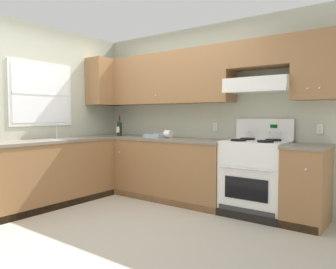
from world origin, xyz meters
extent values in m
plane|color=#B2AA99|center=(0.00, 0.00, 0.00)|extent=(7.04, 7.04, 0.00)
cube|color=#B7BAA3|center=(0.46, 1.62, 1.27)|extent=(4.68, 0.12, 2.55)
cube|color=olive|center=(-0.33, 1.38, 1.80)|extent=(2.31, 0.34, 0.76)
cube|color=olive|center=(1.89, 1.38, 1.80)|extent=(0.52, 0.34, 0.76)
cube|color=olive|center=(1.23, 1.38, 2.01)|extent=(0.80, 0.34, 0.34)
cube|color=white|center=(1.23, 1.34, 1.62)|extent=(0.80, 0.46, 0.17)
cube|color=white|center=(1.23, 1.12, 1.54)|extent=(0.80, 0.03, 0.04)
sphere|color=silver|center=(-0.33, 1.20, 1.54)|extent=(0.02, 0.02, 0.02)
sphere|color=silver|center=(1.83, 1.20, 1.54)|extent=(0.02, 0.02, 0.02)
sphere|color=silver|center=(1.95, 1.20, 1.54)|extent=(0.02, 0.02, 0.02)
cube|color=silver|center=(0.50, 1.55, 1.08)|extent=(0.08, 0.01, 0.12)
cube|color=silver|center=(0.50, 1.54, 1.10)|extent=(0.03, 0.00, 0.03)
cube|color=silver|center=(0.50, 1.54, 1.06)|extent=(0.03, 0.00, 0.03)
cube|color=silver|center=(1.89, 1.55, 1.08)|extent=(0.08, 0.01, 0.12)
cube|color=silver|center=(1.89, 1.54, 1.10)|extent=(0.03, 0.00, 0.03)
cube|color=silver|center=(1.89, 1.54, 1.06)|extent=(0.03, 0.00, 0.03)
cube|color=#B7BAA3|center=(-1.62, 0.10, 1.27)|extent=(0.12, 4.00, 2.55)
cube|color=white|center=(-1.57, 0.10, 1.55)|extent=(0.04, 1.00, 0.92)
cube|color=white|center=(-1.55, 0.10, 1.55)|extent=(0.01, 0.90, 0.82)
cube|color=white|center=(-1.54, 0.10, 1.55)|extent=(0.01, 0.90, 0.02)
cube|color=olive|center=(-1.38, 1.20, 1.80)|extent=(0.34, 0.64, 0.76)
cube|color=olive|center=(-0.34, 1.25, 0.44)|extent=(2.37, 0.61, 0.87)
cube|color=#756B5B|center=(-0.34, 1.25, 0.89)|extent=(2.40, 0.63, 0.04)
cube|color=olive|center=(1.83, 1.25, 0.44)|extent=(0.44, 0.61, 0.87)
cube|color=#756B5B|center=(1.83, 1.25, 0.89)|extent=(0.46, 0.63, 0.04)
cube|color=black|center=(0.26, 0.97, 0.04)|extent=(3.54, 0.06, 0.09)
sphere|color=silver|center=(-0.82, 0.93, 0.68)|extent=(0.03, 0.03, 0.03)
sphere|color=silver|center=(1.90, 0.93, 0.68)|extent=(0.03, 0.03, 0.03)
cube|color=olive|center=(-1.25, 0.00, 0.44)|extent=(0.61, 1.89, 0.87)
cube|color=#756B5B|center=(-1.25, 0.00, 0.89)|extent=(0.63, 1.91, 0.04)
cube|color=black|center=(-0.97, 0.00, 0.04)|extent=(0.06, 1.85, 0.09)
cube|color=#999B9E|center=(-1.25, 0.23, 0.91)|extent=(0.40, 0.48, 0.01)
cube|color=#28282B|center=(-1.25, 0.23, 0.84)|extent=(0.34, 0.42, 0.14)
cylinder|color=silver|center=(-1.41, 0.23, 1.02)|extent=(0.03, 0.03, 0.22)
cylinder|color=silver|center=(-1.33, 0.23, 1.12)|extent=(0.16, 0.02, 0.02)
cube|color=white|center=(1.23, 1.25, 0.46)|extent=(0.76, 0.58, 0.91)
cube|color=black|center=(1.23, 0.95, 0.38)|extent=(0.53, 0.01, 0.26)
cylinder|color=silver|center=(1.23, 0.93, 0.62)|extent=(0.65, 0.02, 0.02)
cube|color=#333333|center=(1.23, 0.96, 0.10)|extent=(0.70, 0.01, 0.11)
cube|color=white|center=(1.23, 1.25, 0.92)|extent=(0.76, 0.58, 0.02)
cube|color=white|center=(1.23, 1.52, 1.05)|extent=(0.76, 0.04, 0.29)
cube|color=#053F0C|center=(1.36, 1.50, 1.10)|extent=(0.09, 0.01, 0.04)
cylinder|color=black|center=(1.06, 1.11, 0.94)|extent=(0.19, 0.19, 0.02)
cylinder|color=black|center=(1.06, 1.11, 0.93)|extent=(0.07, 0.07, 0.01)
cylinder|color=black|center=(1.40, 1.11, 0.94)|extent=(0.19, 0.19, 0.02)
cylinder|color=black|center=(1.40, 1.11, 0.93)|extent=(0.07, 0.07, 0.01)
cylinder|color=black|center=(1.06, 1.39, 0.94)|extent=(0.19, 0.19, 0.02)
cylinder|color=black|center=(1.06, 1.39, 0.93)|extent=(0.07, 0.07, 0.01)
cylinder|color=black|center=(1.40, 1.39, 0.94)|extent=(0.19, 0.19, 0.02)
cylinder|color=black|center=(1.40, 1.39, 0.93)|extent=(0.07, 0.07, 0.01)
cylinder|color=white|center=(1.02, 1.50, 1.03)|extent=(0.04, 0.02, 0.04)
cylinder|color=white|center=(1.16, 1.50, 1.03)|extent=(0.04, 0.02, 0.04)
cylinder|color=white|center=(1.30, 1.50, 1.03)|extent=(0.04, 0.02, 0.04)
cylinder|color=white|center=(1.44, 1.50, 1.03)|extent=(0.04, 0.02, 0.04)
cylinder|color=black|center=(-1.06, 1.18, 1.02)|extent=(0.08, 0.08, 0.22)
cone|color=black|center=(-1.06, 1.18, 1.14)|extent=(0.08, 0.08, 0.04)
cylinder|color=black|center=(-1.06, 1.18, 1.20)|extent=(0.03, 0.03, 0.08)
cylinder|color=maroon|center=(-1.06, 1.18, 1.23)|extent=(0.03, 0.03, 0.02)
cube|color=silver|center=(-1.06, 1.14, 1.01)|extent=(0.07, 0.00, 0.10)
cube|color=#9EADB7|center=(-0.31, 1.17, 0.92)|extent=(0.23, 0.18, 0.02)
cube|color=#9EADB7|center=(-0.31, 1.07, 0.94)|extent=(0.28, 0.01, 0.06)
cube|color=#9EADB7|center=(-0.31, 1.28, 0.94)|extent=(0.28, 0.01, 0.06)
cube|color=#9EADB7|center=(-0.44, 1.17, 0.94)|extent=(0.01, 0.20, 0.06)
cube|color=#9EADB7|center=(-0.17, 1.17, 0.94)|extent=(0.01, 0.20, 0.06)
cylinder|color=white|center=(-0.12, 1.25, 0.97)|extent=(0.10, 0.12, 0.12)
cylinder|color=#9E7A51|center=(-0.18, 1.25, 0.97)|extent=(0.01, 0.04, 0.04)
camera|label=1|loc=(2.75, -2.62, 1.24)|focal=34.83mm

